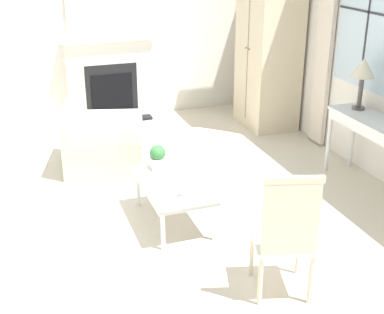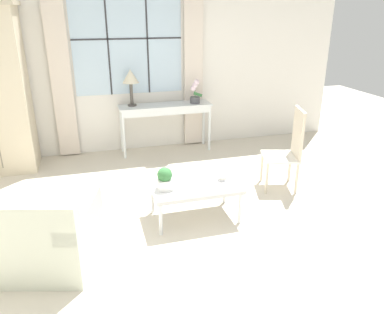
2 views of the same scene
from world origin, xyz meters
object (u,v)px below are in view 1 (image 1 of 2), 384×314
(fireplace, at_px, (110,72))
(armchair_upholstered, at_px, (103,145))
(potted_plant_small, at_px, (158,157))
(side_chair_wooden, at_px, (286,231))
(console_table, at_px, (384,132))
(coffee_table, at_px, (174,186))
(pillar_candle, at_px, (185,191))
(armoire, at_px, (269,44))
(table_lamp, at_px, (363,70))

(fireplace, relative_size, armchair_upholstered, 1.98)
(potted_plant_small, bearing_deg, side_chair_wooden, 15.53)
(console_table, bearing_deg, side_chair_wooden, -55.33)
(coffee_table, relative_size, pillar_candle, 7.61)
(console_table, height_order, side_chair_wooden, side_chair_wooden)
(armoire, distance_m, coffee_table, 3.22)
(potted_plant_small, bearing_deg, console_table, 77.84)
(armchair_upholstered, bearing_deg, side_chair_wooden, 15.60)
(armchair_upholstered, relative_size, side_chair_wooden, 1.03)
(pillar_candle, bearing_deg, armchair_upholstered, -168.03)
(side_chair_wooden, height_order, coffee_table, side_chair_wooden)
(table_lamp, height_order, armchair_upholstered, table_lamp)
(armoire, relative_size, potted_plant_small, 9.28)
(armoire, xyz_separation_m, console_table, (2.43, 0.10, -0.47))
(potted_plant_small, bearing_deg, coffee_table, 8.40)
(fireplace, distance_m, potted_plant_small, 2.93)
(coffee_table, distance_m, pillar_candle, 0.34)
(armoire, height_order, table_lamp, armoire)
(side_chair_wooden, xyz_separation_m, pillar_candle, (-1.06, -0.42, -0.10))
(armoire, bearing_deg, potted_plant_small, -48.26)
(table_lamp, bearing_deg, coffee_table, -80.53)
(console_table, height_order, potted_plant_small, console_table)
(fireplace, relative_size, coffee_table, 2.19)
(armoire, distance_m, table_lamp, 1.92)
(side_chair_wooden, bearing_deg, console_table, 124.67)
(armoire, xyz_separation_m, coffee_table, (2.29, -2.12, -0.79))
(armchair_upholstered, height_order, side_chair_wooden, side_chair_wooden)
(fireplace, bearing_deg, armoire, 64.37)
(fireplace, height_order, armchair_upholstered, fireplace)
(pillar_candle, bearing_deg, coffee_table, -178.66)
(potted_plant_small, bearing_deg, armoire, 131.74)
(table_lamp, xyz_separation_m, pillar_candle, (0.70, -2.27, -0.75))
(fireplace, distance_m, console_table, 4.04)
(table_lamp, bearing_deg, pillar_candle, -72.76)
(console_table, distance_m, potted_plant_small, 2.33)
(console_table, distance_m, side_chair_wooden, 2.19)
(armoire, bearing_deg, side_chair_wooden, -24.74)
(table_lamp, height_order, potted_plant_small, table_lamp)
(armoire, height_order, console_table, armoire)
(table_lamp, xyz_separation_m, coffee_table, (0.38, -2.28, -0.85))
(fireplace, xyz_separation_m, console_table, (3.42, 2.16, -0.02))
(fireplace, relative_size, armoire, 0.93)
(armchair_upholstered, distance_m, coffee_table, 1.61)
(armoire, relative_size, coffee_table, 2.36)
(armoire, xyz_separation_m, side_chair_wooden, (3.67, -1.69, -0.59))
(table_lamp, bearing_deg, potted_plant_small, -89.25)
(armchair_upholstered, xyz_separation_m, coffee_table, (1.56, 0.39, 0.11))
(coffee_table, xyz_separation_m, potted_plant_small, (-0.35, -0.05, 0.17))
(console_table, relative_size, pillar_candle, 11.47)
(table_lamp, bearing_deg, side_chair_wooden, -46.33)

